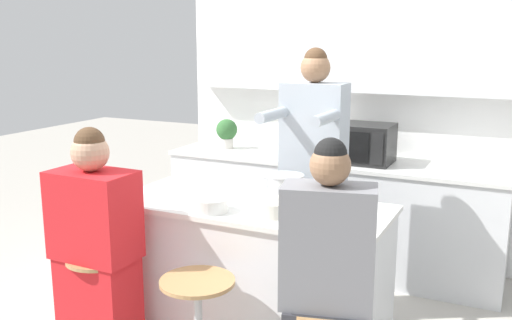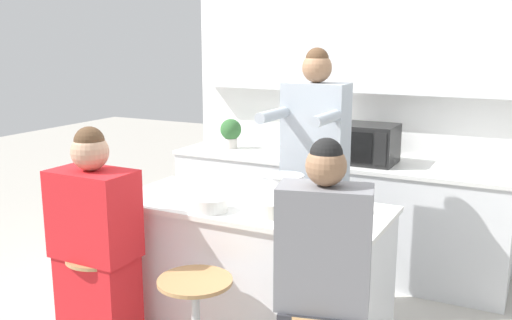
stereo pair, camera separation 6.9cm
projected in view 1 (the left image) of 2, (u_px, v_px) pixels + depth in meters
wall_back at (347, 80)px, 4.85m from camera, size 2.99×0.22×2.70m
back_counter at (331, 212)px, 4.79m from camera, size 2.78×0.68×0.92m
kitchen_island at (251, 277)px, 3.46m from camera, size 1.64×0.72×0.93m
bar_stool_leftmost at (104, 307)px, 3.25m from camera, size 0.38×0.38×0.70m
person_cooking at (313, 186)px, 3.84m from camera, size 0.42×0.59×1.83m
person_wrapped_blanket at (97, 260)px, 3.18m from camera, size 0.47×0.29×1.43m
person_seated_near at (326, 310)px, 2.60m from camera, size 0.46×0.35×1.47m
cooking_pot at (286, 187)px, 3.45m from camera, size 0.31×0.22×0.15m
fruit_bowl at (274, 207)px, 3.15m from camera, size 0.23×0.23×0.08m
mixing_bowl_steel at (210, 205)px, 3.20m from camera, size 0.20×0.20×0.08m
coffee_cup_near at (314, 214)px, 3.02m from camera, size 0.11×0.08×0.09m
juice_carton at (338, 197)px, 3.16m from camera, size 0.08×0.08×0.19m
microwave at (362, 143)px, 4.51m from camera, size 0.48×0.38×0.31m
potted_plant at (227, 132)px, 5.08m from camera, size 0.19×0.19×0.27m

